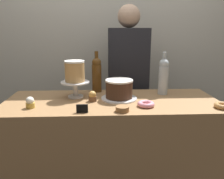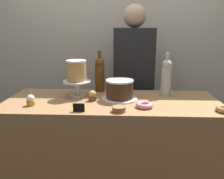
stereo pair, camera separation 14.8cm
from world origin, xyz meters
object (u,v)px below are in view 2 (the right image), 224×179
(donut_pink, at_px, (144,105))
(wine_bottle_amber, at_px, (100,74))
(barista_figure, at_px, (133,90))
(price_sign_chalkboard, at_px, (79,108))
(cupcake_vanilla, at_px, (31,100))
(cupcake_caramel, at_px, (92,96))
(wine_bottle_clear, at_px, (166,77))
(white_layer_cake, at_px, (76,71))
(cookie_stack, at_px, (119,109))
(chocolate_round_cake, at_px, (120,89))
(cake_stand_pedestal, at_px, (77,86))

(donut_pink, bearing_deg, wine_bottle_amber, 129.72)
(wine_bottle_amber, relative_size, barista_figure, 0.20)
(wine_bottle_amber, bearing_deg, donut_pink, -50.28)
(donut_pink, height_order, price_sign_chalkboard, price_sign_chalkboard)
(cupcake_vanilla, bearing_deg, cupcake_caramel, 17.38)
(wine_bottle_clear, xyz_separation_m, cupcake_caramel, (-0.54, -0.17, -0.11))
(white_layer_cake, xyz_separation_m, wine_bottle_clear, (0.67, 0.06, -0.05))
(cupcake_caramel, bearing_deg, wine_bottle_amber, 84.15)
(cupcake_vanilla, bearing_deg, wine_bottle_clear, 17.24)
(cookie_stack, bearing_deg, barista_figure, 81.03)
(chocolate_round_cake, relative_size, cookie_stack, 2.34)
(cupcake_vanilla, height_order, barista_figure, barista_figure)
(cupcake_vanilla, xyz_separation_m, price_sign_chalkboard, (0.34, -0.10, -0.01))
(wine_bottle_amber, bearing_deg, chocolate_round_cake, -52.70)
(cupcake_vanilla, bearing_deg, donut_pink, -0.56)
(wine_bottle_clear, xyz_separation_m, cookie_stack, (-0.35, -0.38, -0.13))
(cupcake_caramel, relative_size, barista_figure, 0.05)
(wine_bottle_clear, relative_size, donut_pink, 2.91)
(wine_bottle_clear, xyz_separation_m, cupcake_vanilla, (-0.93, -0.29, -0.11))
(wine_bottle_amber, relative_size, cupcake_vanilla, 4.38)
(white_layer_cake, height_order, chocolate_round_cake, white_layer_cake)
(donut_pink, bearing_deg, chocolate_round_cake, 132.42)
(wine_bottle_clear, xyz_separation_m, wine_bottle_amber, (-0.51, 0.10, 0.00))
(wine_bottle_amber, height_order, cupcake_vanilla, wine_bottle_amber)
(donut_pink, relative_size, barista_figure, 0.07)
(chocolate_round_cake, bearing_deg, cake_stand_pedestal, 169.78)
(cupcake_vanilla, xyz_separation_m, cupcake_caramel, (0.39, 0.12, 0.00))
(wine_bottle_clear, xyz_separation_m, price_sign_chalkboard, (-0.59, -0.39, -0.12))
(wine_bottle_clear, bearing_deg, cupcake_vanilla, -162.76)
(cupcake_vanilla, bearing_deg, wine_bottle_amber, 42.47)
(white_layer_cake, relative_size, cupcake_caramel, 2.06)
(cake_stand_pedestal, xyz_separation_m, price_sign_chalkboard, (0.07, -0.33, -0.06))
(cake_stand_pedestal, height_order, barista_figure, barista_figure)
(donut_pink, bearing_deg, cupcake_vanilla, 179.44)
(cupcake_vanilla, xyz_separation_m, cookie_stack, (0.58, -0.09, -0.02))
(cookie_stack, bearing_deg, cupcake_vanilla, 170.80)
(cupcake_caramel, bearing_deg, cake_stand_pedestal, 140.77)
(white_layer_cake, height_order, cookie_stack, white_layer_cake)
(white_layer_cake, distance_m, barista_figure, 0.67)
(cake_stand_pedestal, relative_size, cupcake_caramel, 2.80)
(cupcake_caramel, distance_m, donut_pink, 0.38)
(cake_stand_pedestal, relative_size, donut_pink, 1.86)
(white_layer_cake, bearing_deg, wine_bottle_clear, 5.28)
(chocolate_round_cake, relative_size, wine_bottle_clear, 0.60)
(cupcake_vanilla, distance_m, cupcake_caramel, 0.41)
(cake_stand_pedestal, xyz_separation_m, cupcake_caramel, (0.13, -0.10, -0.05))
(white_layer_cake, relative_size, barista_figure, 0.10)
(price_sign_chalkboard, bearing_deg, cupcake_caramel, 76.50)
(chocolate_round_cake, bearing_deg, cupcake_vanilla, -163.72)
(wine_bottle_amber, height_order, barista_figure, barista_figure)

